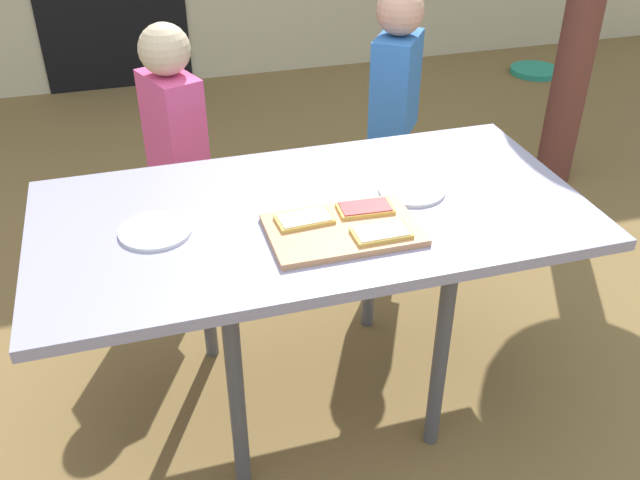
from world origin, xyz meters
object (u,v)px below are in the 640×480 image
object	(u,v)px
pizza_slice_near_right	(381,233)
child_right	(394,108)
cutting_board	(343,230)
dining_table	(313,227)
child_left	(176,142)
pizza_slice_far_right	(365,208)
plate_white_right	(412,190)
plate_white_left	(155,230)
garden_hose_coil	(535,71)
pizza_slice_far_left	(304,219)

from	to	relation	value
pizza_slice_near_right	child_right	xyz separation A→B (m)	(0.42, 0.95, -0.10)
child_right	cutting_board	bearing A→B (deg)	-119.04
dining_table	child_left	size ratio (longest dim) A/B	1.48
dining_table	cutting_board	world-z (taller)	cutting_board
pizza_slice_far_right	plate_white_right	world-z (taller)	pizza_slice_far_right
plate_white_left	garden_hose_coil	bearing A→B (deg)	42.43
dining_table	plate_white_left	bearing A→B (deg)	179.36
dining_table	pizza_slice_near_right	xyz separation A→B (m)	(0.12, -0.20, 0.08)
pizza_slice_far_left	child_right	world-z (taller)	child_right
pizza_slice_far_right	garden_hose_coil	xyz separation A→B (m)	(2.14, 2.53, -0.69)
pizza_slice_near_right	plate_white_right	distance (m)	0.27
dining_table	plate_white_left	size ratio (longest dim) A/B	7.96
pizza_slice_near_right	child_right	distance (m)	1.05
dining_table	child_right	world-z (taller)	child_right
pizza_slice_near_right	child_right	bearing A→B (deg)	66.51
plate_white_right	pizza_slice_far_left	bearing A→B (deg)	-164.05
cutting_board	child_right	world-z (taller)	child_right
child_left	pizza_slice_far_right	bearing A→B (deg)	-64.00
pizza_slice_far_right	plate_white_left	distance (m)	0.54
child_right	garden_hose_coil	size ratio (longest dim) A/B	3.20
dining_table	plate_white_left	xyz separation A→B (m)	(-0.41, 0.00, 0.06)
dining_table	cutting_board	xyz separation A→B (m)	(0.04, -0.13, 0.07)
dining_table	pizza_slice_near_right	size ratio (longest dim) A/B	10.21
pizza_slice_near_right	garden_hose_coil	world-z (taller)	pizza_slice_near_right
cutting_board	pizza_slice_far_right	world-z (taller)	pizza_slice_far_right
plate_white_right	child_right	bearing A→B (deg)	71.79
garden_hose_coil	child_right	bearing A→B (deg)	-135.51
dining_table	pizza_slice_near_right	distance (m)	0.25
child_left	garden_hose_coil	xyz separation A→B (m)	(2.55, 1.68, -0.56)
garden_hose_coil	cutting_board	bearing A→B (deg)	-130.66
cutting_board	pizza_slice_near_right	distance (m)	0.10
pizza_slice_far_right	child_right	xyz separation A→B (m)	(0.41, 0.83, -0.10)
child_left	cutting_board	bearing A→B (deg)	-69.95
pizza_slice_far_left	child_left	distance (m)	0.90
pizza_slice_far_left	dining_table	bearing A→B (deg)	61.60
plate_white_right	child_right	world-z (taller)	child_right
cutting_board	child_right	size ratio (longest dim) A/B	0.36
cutting_board	child_left	world-z (taller)	child_left
plate_white_left	child_left	xyz separation A→B (m)	(0.13, 0.77, -0.12)
plate_white_left	child_right	bearing A→B (deg)	38.31
pizza_slice_far_left	pizza_slice_far_right	bearing A→B (deg)	3.05
cutting_board	child_right	distance (m)	1.02
pizza_slice_far_right	dining_table	bearing A→B (deg)	149.56
child_left	garden_hose_coil	world-z (taller)	child_left
pizza_slice_far_left	pizza_slice_near_right	bearing A→B (deg)	-35.22
child_left	child_right	xyz separation A→B (m)	(0.83, -0.02, 0.04)
dining_table	child_left	bearing A→B (deg)	110.48
pizza_slice_far_left	plate_white_right	distance (m)	0.35
dining_table	child_right	bearing A→B (deg)	54.63
plate_white_left	child_right	world-z (taller)	child_right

